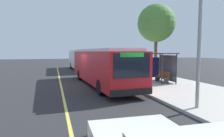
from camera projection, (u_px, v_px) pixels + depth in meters
ground_plane at (88, 84)px, 16.80m from camera, size 120.00×120.00×0.00m
sidewalk_curb at (152, 80)px, 18.47m from camera, size 44.00×6.40×0.15m
lane_stripe_center at (61, 85)px, 16.19m from camera, size 36.00×0.14×0.01m
transit_bus_main at (102, 65)px, 16.11m from camera, size 11.67×3.25×2.95m
transit_bus_second at (82, 59)px, 29.54m from camera, size 11.49×2.87×2.95m
bus_shelter at (162, 61)px, 17.09m from camera, size 2.90×1.60×2.48m
waiting_bench at (162, 77)px, 16.73m from camera, size 1.60×0.48×0.95m
route_sign_post at (143, 62)px, 14.40m from camera, size 0.44×0.08×2.80m
pedestrian_commuter at (132, 71)px, 16.92m from camera, size 0.24×0.40×1.69m
street_tree_near_shelter at (156, 23)px, 22.62m from camera, size 4.28×4.28×7.96m
utility_pole at (199, 38)px, 8.97m from camera, size 0.16×0.16×6.40m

